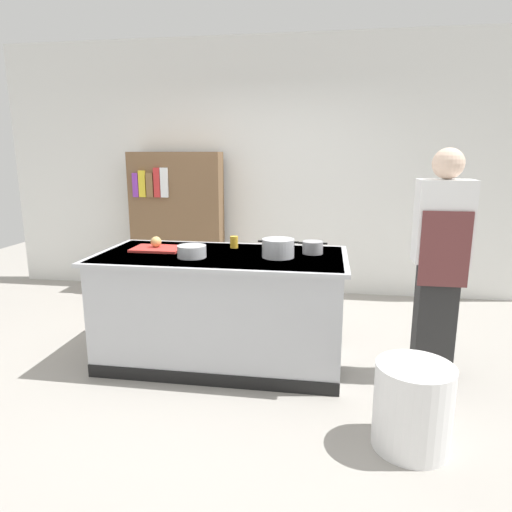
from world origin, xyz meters
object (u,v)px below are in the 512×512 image
(mixing_bowl, at_px, (192,251))
(trash_bin, at_px, (413,406))
(person_chef, at_px, (440,260))
(bookshelf, at_px, (177,224))
(sauce_pan, at_px, (313,247))
(stock_pot, at_px, (278,248))
(onion, at_px, (156,242))
(juice_cup, at_px, (234,242))

(mixing_bowl, distance_m, trash_bin, 1.87)
(person_chef, distance_m, bookshelf, 3.18)
(mixing_bowl, xyz_separation_m, person_chef, (1.84, 0.13, -0.03))
(trash_bin, distance_m, person_chef, 1.18)
(bookshelf, bearing_deg, person_chef, -34.73)
(sauce_pan, distance_m, bookshelf, 2.37)
(mixing_bowl, relative_size, person_chef, 0.13)
(stock_pot, height_order, person_chef, person_chef)
(onion, height_order, juice_cup, onion)
(stock_pot, height_order, mixing_bowl, stock_pot)
(onion, distance_m, sauce_pan, 1.29)
(onion, bearing_deg, juice_cup, 14.47)
(person_chef, bearing_deg, stock_pot, 92.73)
(juice_cup, xyz_separation_m, trash_bin, (1.29, -1.21, -0.69))
(sauce_pan, relative_size, trash_bin, 0.45)
(stock_pot, relative_size, person_chef, 0.18)
(onion, distance_m, stock_pot, 1.04)
(sauce_pan, bearing_deg, mixing_bowl, -162.98)
(stock_pot, xyz_separation_m, person_chef, (1.19, 0.02, -0.06))
(stock_pot, distance_m, sauce_pan, 0.31)
(mixing_bowl, height_order, juice_cup, juice_cup)
(mixing_bowl, height_order, trash_bin, mixing_bowl)
(mixing_bowl, xyz_separation_m, bookshelf, (-0.77, 1.94, -0.09))
(sauce_pan, bearing_deg, bookshelf, 135.39)
(mixing_bowl, bearing_deg, bookshelf, 111.70)
(sauce_pan, xyz_separation_m, person_chef, (0.93, -0.15, -0.04))
(stock_pot, bearing_deg, person_chef, 0.88)
(mixing_bowl, xyz_separation_m, juice_cup, (0.25, 0.40, 0.00))
(trash_bin, bearing_deg, person_chef, 72.11)
(stock_pot, bearing_deg, sauce_pan, 33.62)
(stock_pot, xyz_separation_m, trash_bin, (0.89, -0.92, -0.72))
(onion, relative_size, juice_cup, 0.89)
(sauce_pan, distance_m, mixing_bowl, 0.95)
(bookshelf, bearing_deg, trash_bin, -49.94)
(juice_cup, relative_size, bookshelf, 0.06)
(onion, bearing_deg, stock_pot, -7.21)
(stock_pot, bearing_deg, bookshelf, 127.91)
(juice_cup, bearing_deg, trash_bin, -43.14)
(juice_cup, distance_m, bookshelf, 1.85)
(person_chef, relative_size, bookshelf, 1.01)
(juice_cup, bearing_deg, bookshelf, 123.54)
(onion, bearing_deg, bookshelf, 103.03)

